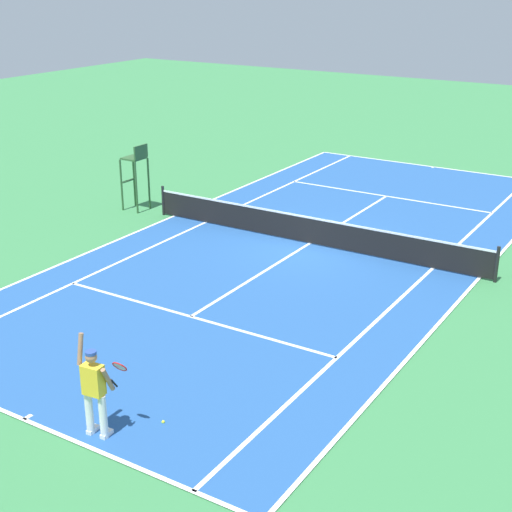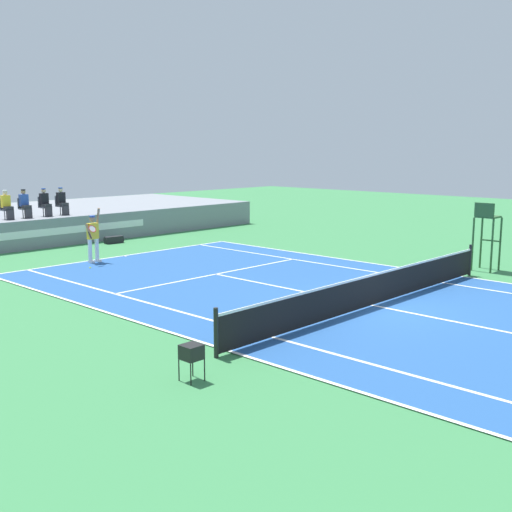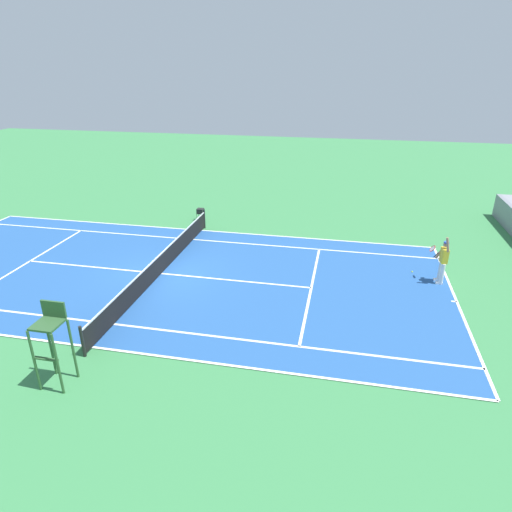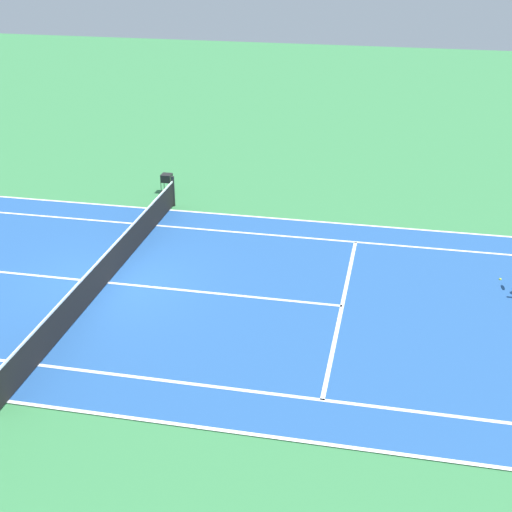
% 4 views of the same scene
% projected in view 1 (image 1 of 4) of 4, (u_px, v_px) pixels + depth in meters
% --- Properties ---
extents(ground_plane, '(80.00, 80.00, 0.00)m').
position_uv_depth(ground_plane, '(309.00, 244.00, 24.09)').
color(ground_plane, '#387F47').
extents(court, '(11.08, 23.88, 0.03)m').
position_uv_depth(court, '(309.00, 244.00, 24.09)').
color(court, '#235193').
rests_on(court, ground).
extents(net, '(11.98, 0.10, 1.07)m').
position_uv_depth(net, '(310.00, 229.00, 23.91)').
color(net, black).
rests_on(net, ground).
extents(tennis_player, '(0.75, 0.68, 2.08)m').
position_uv_depth(tennis_player, '(95.00, 390.00, 13.82)').
color(tennis_player, white).
rests_on(tennis_player, ground).
extents(tennis_ball, '(0.07, 0.07, 0.07)m').
position_uv_depth(tennis_ball, '(163.00, 422.00, 14.54)').
color(tennis_ball, '#D1E533').
rests_on(tennis_ball, ground).
extents(umpire_chair, '(0.77, 0.77, 2.44)m').
position_uv_depth(umpire_chair, '(136.00, 168.00, 27.05)').
color(umpire_chair, '#2D562D').
rests_on(umpire_chair, ground).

